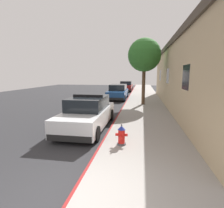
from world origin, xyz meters
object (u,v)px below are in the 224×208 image
object	(u,v)px
police_cruiser	(88,113)
street_tree	(144,55)
fire_hydrant	(121,135)
parked_car_dark_far	(126,86)
parked_car_silver_ahead	(118,92)

from	to	relation	value
police_cruiser	street_tree	size ratio (longest dim) A/B	0.90
fire_hydrant	police_cruiser	bearing A→B (deg)	130.61
parked_car_dark_far	parked_car_silver_ahead	bearing A→B (deg)	-90.41
parked_car_silver_ahead	street_tree	bearing A→B (deg)	-55.84
street_tree	parked_car_dark_far	bearing A→B (deg)	101.18
police_cruiser	street_tree	xyz separation A→B (m)	(2.74, 6.82, 3.42)
street_tree	fire_hydrant	bearing A→B (deg)	-95.06
parked_car_dark_far	fire_hydrant	bearing A→B (deg)	-85.38
police_cruiser	fire_hydrant	distance (m)	2.98
police_cruiser	parked_car_dark_far	bearing A→B (deg)	89.61
parked_car_silver_ahead	parked_car_dark_far	xyz separation A→B (m)	(0.07, 9.23, 0.00)
fire_hydrant	parked_car_dark_far	bearing A→B (deg)	94.62
fire_hydrant	street_tree	distance (m)	9.82
parked_car_silver_ahead	parked_car_dark_far	world-z (taller)	same
fire_hydrant	street_tree	bearing A→B (deg)	84.94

